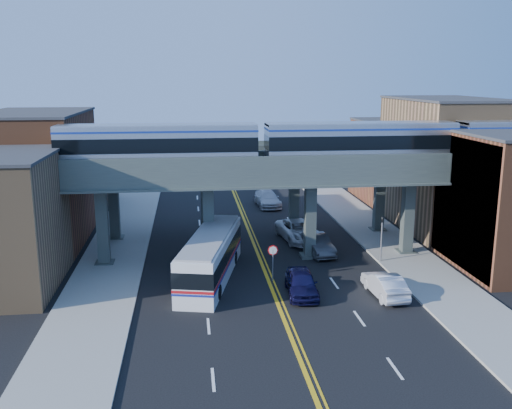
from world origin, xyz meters
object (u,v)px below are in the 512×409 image
at_px(car_lane_d, 267,199).
at_px(car_lane_a, 301,283).
at_px(car_lane_c, 299,231).
at_px(car_parked_curb, 385,284).
at_px(traffic_signal, 382,234).
at_px(transit_train, 360,142).
at_px(transit_bus, 211,257).
at_px(car_lane_b, 317,244).
at_px(stop_sign, 273,257).

bearing_deg(car_lane_d, car_lane_a, -96.72).
height_order(car_lane_c, car_parked_curb, car_lane_c).
bearing_deg(traffic_signal, car_lane_c, 127.08).
relative_size(traffic_signal, car_lane_c, 0.65).
bearing_deg(traffic_signal, transit_train, 124.60).
bearing_deg(transit_train, transit_bus, -161.30).
distance_m(car_lane_c, car_parked_curb, 13.78).
height_order(car_lane_a, car_lane_c, car_lane_c).
distance_m(car_lane_a, car_lane_b, 9.09).
bearing_deg(car_lane_b, transit_bus, -158.39).
bearing_deg(stop_sign, traffic_signal, 18.63).
bearing_deg(traffic_signal, car_parked_curb, -106.74).
relative_size(transit_train, car_lane_b, 9.33).
xyz_separation_m(transit_bus, car_lane_c, (8.11, 8.78, -0.72)).
height_order(transit_train, car_lane_a, transit_train).
height_order(traffic_signal, car_lane_c, traffic_signal).
distance_m(transit_train, stop_sign, 11.70).
xyz_separation_m(car_lane_a, car_parked_curb, (5.40, -0.84, -0.04)).
bearing_deg(transit_train, stop_sign, -146.38).
height_order(transit_train, transit_bus, transit_train).
xyz_separation_m(traffic_signal, transit_bus, (-13.22, -2.01, -0.71)).
bearing_deg(car_parked_curb, car_lane_a, -11.97).
relative_size(stop_sign, car_lane_a, 0.55).
relative_size(car_lane_b, car_lane_c, 0.78).
xyz_separation_m(transit_train, car_lane_b, (-3.02, 0.77, -8.39)).
height_order(transit_train, car_lane_b, transit_train).
bearing_deg(stop_sign, car_lane_a, -61.93).
bearing_deg(transit_bus, car_lane_c, -29.67).
xyz_separation_m(transit_train, car_lane_a, (-6.02, -7.81, -8.38)).
height_order(transit_train, stop_sign, transit_train).
height_order(stop_sign, car_lane_c, stop_sign).
distance_m(stop_sign, car_lane_d, 23.76).
height_order(transit_bus, car_lane_a, transit_bus).
distance_m(transit_train, car_lane_a, 12.94).
relative_size(car_lane_b, car_parked_curb, 1.03).
bearing_deg(car_lane_d, car_lane_c, -89.95).
bearing_deg(transit_train, car_lane_d, 104.05).
bearing_deg(car_lane_a, car_lane_d, 90.80).
height_order(stop_sign, car_lane_a, stop_sign).
xyz_separation_m(transit_train, car_lane_c, (-3.73, 4.77, -8.33)).
xyz_separation_m(traffic_signal, car_lane_d, (-6.03, 20.57, -1.46)).
xyz_separation_m(car_lane_d, car_parked_curb, (4.03, -27.22, -0.06)).
distance_m(transit_train, car_parked_curb, 12.09).
height_order(traffic_signal, car_lane_b, traffic_signal).
distance_m(car_lane_a, car_parked_curb, 5.46).
distance_m(transit_train, car_lane_c, 10.30).
height_order(traffic_signal, car_parked_curb, traffic_signal).
relative_size(stop_sign, car_lane_d, 0.45).
bearing_deg(traffic_signal, stop_sign, -161.37).
bearing_deg(car_lane_d, transit_train, -79.69).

